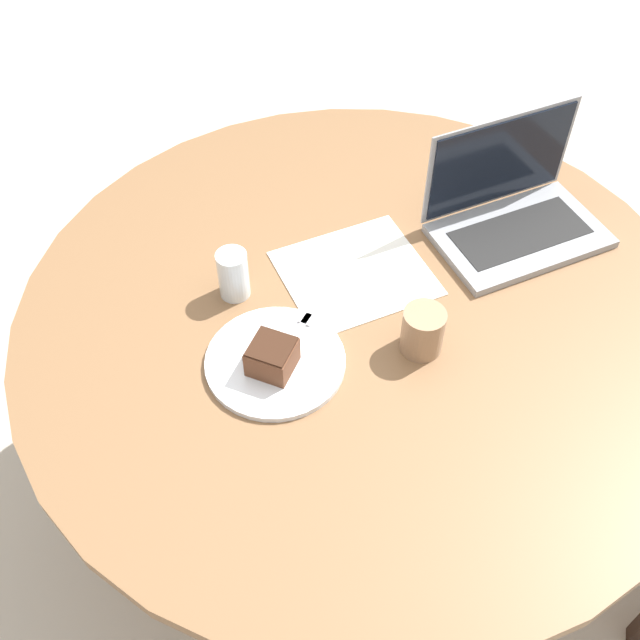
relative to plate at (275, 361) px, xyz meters
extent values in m
plane|color=#B7AD9E|center=(0.21, 0.01, -0.75)|extent=(12.00, 12.00, 0.00)
cylinder|color=brown|center=(0.21, 0.01, -0.74)|extent=(0.54, 0.54, 0.02)
cylinder|color=brown|center=(0.21, 0.01, -0.38)|extent=(0.10, 0.10, 0.69)
cylinder|color=brown|center=(0.21, 0.01, -0.02)|extent=(1.34, 1.34, 0.03)
cube|color=white|center=(0.26, 0.09, 0.00)|extent=(0.34, 0.32, 0.00)
cylinder|color=silver|center=(0.00, 0.00, 0.00)|extent=(0.26, 0.26, 0.01)
cube|color=brown|center=(-0.01, -0.01, 0.03)|extent=(0.10, 0.10, 0.06)
cube|color=#351E13|center=(-0.01, -0.01, 0.06)|extent=(0.10, 0.10, 0.00)
cube|color=silver|center=(0.04, 0.01, 0.01)|extent=(0.16, 0.08, 0.00)
cube|color=silver|center=(0.10, 0.04, 0.01)|extent=(0.04, 0.04, 0.00)
cylinder|color=#997556|center=(0.23, -0.14, 0.04)|extent=(0.08, 0.08, 0.09)
cylinder|color=silver|center=(0.04, 0.19, 0.05)|extent=(0.06, 0.06, 0.10)
cube|color=gray|center=(0.60, -0.05, 0.00)|extent=(0.39, 0.29, 0.02)
cube|color=black|center=(0.60, -0.05, 0.01)|extent=(0.31, 0.19, 0.00)
cube|color=gray|center=(0.63, 0.06, 0.12)|extent=(0.34, 0.09, 0.22)
cube|color=black|center=(0.62, 0.06, 0.12)|extent=(0.32, 0.08, 0.20)
camera|label=1|loc=(-0.45, -0.70, 1.08)|focal=42.00mm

